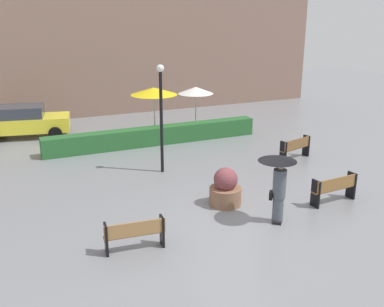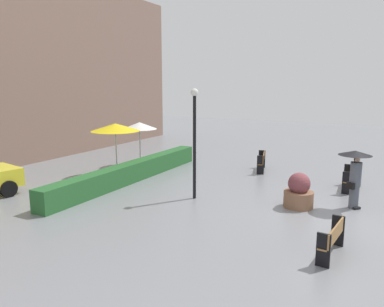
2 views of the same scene
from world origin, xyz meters
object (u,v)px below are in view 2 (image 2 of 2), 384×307
(patio_umbrella_yellow, at_px, (115,127))
(patio_umbrella_white, at_px, (139,126))
(bench_near_right, at_px, (349,177))
(planter_pot, at_px, (299,193))
(pedestrian_with_umbrella, at_px, (355,169))
(bench_far_right, at_px, (262,160))
(bench_near_left, at_px, (333,237))
(lamp_post, at_px, (195,133))

(patio_umbrella_yellow, relative_size, patio_umbrella_white, 1.08)
(bench_near_right, xyz_separation_m, planter_pot, (-3.28, 1.31, 0.00))
(pedestrian_with_umbrella, height_order, patio_umbrella_white, patio_umbrella_white)
(bench_near_right, xyz_separation_m, patio_umbrella_yellow, (-2.65, 9.84, 1.77))
(bench_near_right, xyz_separation_m, pedestrian_with_umbrella, (-2.50, -0.38, 0.86))
(bench_far_right, height_order, bench_near_left, bench_far_right)
(bench_near_right, xyz_separation_m, bench_near_left, (-6.75, -0.29, -0.03))
(lamp_post, relative_size, patio_umbrella_white, 1.78)
(bench_far_right, height_order, lamp_post, lamp_post)
(bench_near_left, bearing_deg, lamp_post, 63.01)
(pedestrian_with_umbrella, xyz_separation_m, patio_umbrella_white, (2.23, 10.58, 0.74))
(bench_near_left, relative_size, lamp_post, 0.39)
(bench_far_right, bearing_deg, patio_umbrella_white, 107.06)
(patio_umbrella_yellow, bearing_deg, lamp_post, -106.08)
(planter_pot, height_order, lamp_post, lamp_post)
(bench_near_left, bearing_deg, patio_umbrella_white, 58.33)
(pedestrian_with_umbrella, distance_m, lamp_post, 5.72)
(patio_umbrella_white, bearing_deg, pedestrian_with_umbrella, -101.87)
(bench_near_left, distance_m, pedestrian_with_umbrella, 4.34)
(bench_near_left, bearing_deg, bench_near_right, 2.44)
(bench_far_right, bearing_deg, bench_near_right, -110.75)
(patio_umbrella_white, bearing_deg, bench_near_left, -121.67)
(bench_far_right, relative_size, pedestrian_with_umbrella, 0.81)
(planter_pot, distance_m, lamp_post, 4.27)
(bench_near_right, bearing_deg, pedestrian_with_umbrella, -171.35)
(bench_near_right, distance_m, planter_pot, 3.53)
(bench_far_right, bearing_deg, bench_near_left, -151.85)
(patio_umbrella_yellow, bearing_deg, bench_far_right, -53.25)
(pedestrian_with_umbrella, relative_size, patio_umbrella_yellow, 0.82)
(patio_umbrella_yellow, bearing_deg, patio_umbrella_white, 8.75)
(bench_near_left, bearing_deg, pedestrian_with_umbrella, -1.25)
(pedestrian_with_umbrella, height_order, lamp_post, lamp_post)
(bench_far_right, relative_size, bench_near_left, 1.03)
(bench_near_left, relative_size, planter_pot, 1.29)
(bench_far_right, relative_size, patio_umbrella_white, 0.71)
(bench_far_right, relative_size, planter_pot, 1.33)
(pedestrian_with_umbrella, xyz_separation_m, planter_pot, (-0.78, 1.69, -0.86))
(lamp_post, relative_size, patio_umbrella_yellow, 1.66)
(planter_pot, xyz_separation_m, patio_umbrella_yellow, (0.62, 8.53, 1.77))
(bench_far_right, height_order, planter_pot, planter_pot)
(bench_far_right, xyz_separation_m, pedestrian_with_umbrella, (-4.08, -4.55, 0.85))
(bench_near_right, xyz_separation_m, bench_far_right, (1.58, 4.17, 0.01))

